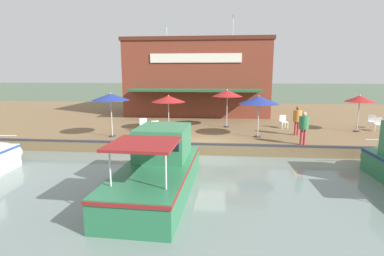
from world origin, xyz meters
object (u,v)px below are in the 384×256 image
object	(u,v)px
cafe_chair_far_corner_seat	(155,127)
motorboat_outer_channel	(161,166)
waterfront_restaurant	(199,77)
cafe_chair_under_first_umbrella	(283,121)
cafe_chair_mid_patio	(372,121)
cafe_chair_facing_river	(143,125)
patio_umbrella_back_row	(360,99)
tree_downstream_bank	(254,65)
patio_umbrella_mid_patio_left	(259,100)
person_mid_patio	(304,124)
patio_umbrella_far_corner	(111,97)
cafe_chair_back_row_seat	(378,124)
person_at_quay_edge	(297,117)
patio_umbrella_by_entrance	(227,93)
patio_umbrella_mid_patio_right	(168,99)

from	to	relation	value
cafe_chair_far_corner_seat	motorboat_outer_channel	world-z (taller)	motorboat_outer_channel
waterfront_restaurant	cafe_chair_under_first_umbrella	xyz separation A→B (m)	(7.90, 6.21, -2.75)
cafe_chair_mid_patio	cafe_chair_facing_river	size ratio (longest dim) A/B	1.00
patio_umbrella_back_row	cafe_chair_under_first_umbrella	size ratio (longest dim) A/B	2.70
patio_umbrella_back_row	tree_downstream_bank	size ratio (longest dim) A/B	0.37
patio_umbrella_mid_patio_left	person_mid_patio	distance (m)	2.86
patio_umbrella_far_corner	cafe_chair_back_row_seat	world-z (taller)	patio_umbrella_far_corner
cafe_chair_back_row_seat	person_at_quay_edge	size ratio (longest dim) A/B	0.50
cafe_chair_far_corner_seat	motorboat_outer_channel	size ratio (longest dim) A/B	0.12
cafe_chair_facing_river	tree_downstream_bank	bearing A→B (deg)	149.51
cafe_chair_under_first_umbrella	cafe_chair_mid_patio	bearing A→B (deg)	95.78
patio_umbrella_by_entrance	person_mid_patio	size ratio (longest dim) A/B	1.50
waterfront_restaurant	patio_umbrella_by_entrance	xyz separation A→B (m)	(7.96, 2.46, -0.94)
cafe_chair_facing_river	person_at_quay_edge	bearing A→B (deg)	89.97
cafe_chair_mid_patio	motorboat_outer_channel	xyz separation A→B (m)	(10.32, -12.17, -0.25)
cafe_chair_under_first_umbrella	patio_umbrella_by_entrance	bearing A→B (deg)	-89.17
waterfront_restaurant	motorboat_outer_channel	bearing A→B (deg)	-0.26
tree_downstream_bank	cafe_chair_mid_patio	bearing A→B (deg)	32.16
cafe_chair_back_row_seat	cafe_chair_facing_river	world-z (taller)	same
patio_umbrella_mid_patio_left	patio_umbrella_by_entrance	xyz separation A→B (m)	(-3.04, -1.72, 0.16)
person_mid_patio	person_at_quay_edge	bearing A→B (deg)	173.57
person_at_quay_edge	tree_downstream_bank	distance (m)	14.08
patio_umbrella_by_entrance	motorboat_outer_channel	distance (m)	10.20
patio_umbrella_mid_patio_right	patio_umbrella_back_row	world-z (taller)	patio_umbrella_back_row
patio_umbrella_mid_patio_left	person_at_quay_edge	xyz separation A→B (m)	(-0.75, 2.34, -1.05)
cafe_chair_under_first_umbrella	tree_downstream_bank	distance (m)	11.98
person_at_quay_edge	tree_downstream_bank	bearing A→B (deg)	-175.14
patio_umbrella_back_row	person_mid_patio	world-z (taller)	patio_umbrella_back_row
waterfront_restaurant	person_mid_patio	world-z (taller)	waterfront_restaurant
patio_umbrella_back_row	cafe_chair_mid_patio	world-z (taller)	patio_umbrella_back_row
patio_umbrella_far_corner	cafe_chair_mid_patio	bearing A→B (deg)	105.19
cafe_chair_under_first_umbrella	person_mid_patio	world-z (taller)	person_mid_patio
cafe_chair_mid_patio	cafe_chair_facing_river	xyz separation A→B (m)	(2.93, -14.76, 0.00)
cafe_chair_far_corner_seat	patio_umbrella_far_corner	bearing A→B (deg)	-75.19
patio_umbrella_by_entrance	cafe_chair_under_first_umbrella	bearing A→B (deg)	90.83
patio_umbrella_mid_patio_right	person_mid_patio	xyz separation A→B (m)	(3.17, 7.47, -0.95)
cafe_chair_under_first_umbrella	person_at_quay_edge	distance (m)	2.43
patio_umbrella_mid_patio_right	cafe_chair_under_first_umbrella	bearing A→B (deg)	102.14
cafe_chair_mid_patio	person_mid_patio	size ratio (longest dim) A/B	0.50
patio_umbrella_mid_patio_left	cafe_chair_back_row_seat	bearing A→B (deg)	108.34
patio_umbrella_by_entrance	person_at_quay_edge	bearing A→B (deg)	60.57
waterfront_restaurant	patio_umbrella_mid_patio_right	bearing A→B (deg)	-7.36
cafe_chair_under_first_umbrella	cafe_chair_facing_river	distance (m)	9.19
patio_umbrella_mid_patio_right	motorboat_outer_channel	xyz separation A→B (m)	(8.12, 1.15, -1.78)
patio_umbrella_mid_patio_right	cafe_chair_facing_river	size ratio (longest dim) A/B	2.65
cafe_chair_back_row_seat	patio_umbrella_far_corner	bearing A→B (deg)	-78.42
patio_umbrella_back_row	person_mid_patio	bearing A→B (deg)	-47.69
patio_umbrella_by_entrance	patio_umbrella_mid_patio_right	size ratio (longest dim) A/B	1.13
cafe_chair_facing_river	cafe_chair_back_row_seat	bearing A→B (deg)	97.11
patio_umbrella_back_row	cafe_chair_facing_river	distance (m)	13.40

